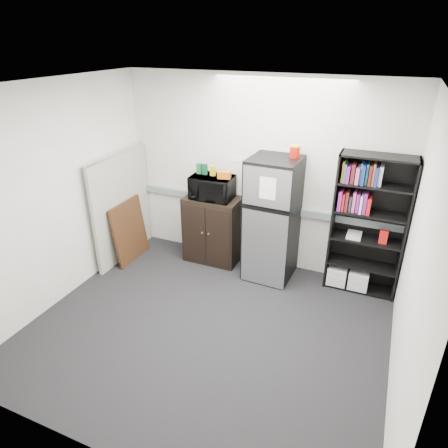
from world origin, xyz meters
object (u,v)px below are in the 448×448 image
microwave (212,187)px  refrigerator (272,220)px  cubicle_partition (122,207)px  cabinet (213,229)px  bookshelf (367,223)px

microwave → refrigerator: size_ratio=0.35×
cubicle_partition → cabinet: size_ratio=1.62×
cabinet → bookshelf: bearing=1.8°
microwave → cubicle_partition: bearing=-165.3°
cabinet → microwave: (0.00, -0.02, 0.67)m
microwave → refrigerator: (0.92, -0.06, -0.31)m
cubicle_partition → cabinet: cubicle_partition is taller
bookshelf → refrigerator: bearing=-173.1°
cubicle_partition → microwave: 1.40m
microwave → refrigerator: 0.97m
cubicle_partition → refrigerator: bearing=8.8°
refrigerator → cabinet: bearing=177.2°
microwave → cabinet: bearing=87.3°
cubicle_partition → refrigerator: 2.23m
refrigerator → bookshelf: bearing=9.1°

